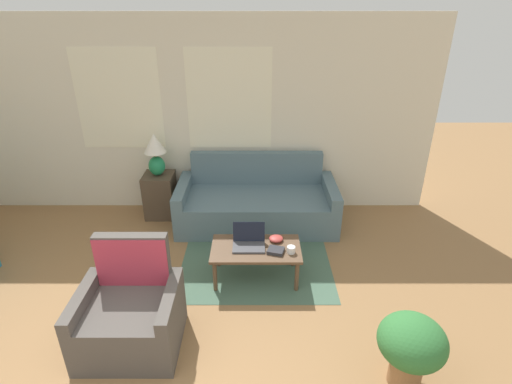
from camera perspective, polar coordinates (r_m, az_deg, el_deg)
wall_back at (r=5.48m, az=-10.55°, el=10.41°), size 6.75×0.06×2.60m
rug at (r=4.90m, az=-0.06°, el=-7.87°), size 1.69×2.04×0.01m
couch at (r=5.33m, az=0.05°, el=-1.66°), size 2.06×0.93×0.87m
armchair at (r=3.74m, az=-17.44°, el=-16.42°), size 0.83×0.71×0.93m
side_table at (r=5.62m, az=-13.56°, el=-0.44°), size 0.40×0.40×0.61m
table_lamp at (r=5.38m, az=-14.26°, el=5.63°), size 0.29×0.29×0.57m
coffee_table at (r=4.24m, az=-0.06°, el=-8.44°), size 0.94×0.52×0.38m
laptop at (r=4.22m, az=-1.08°, el=-7.06°), size 0.34×0.27×0.22m
cup_navy at (r=4.13m, az=4.98°, el=-8.20°), size 0.09×0.09×0.07m
snack_bowl at (r=4.32m, az=2.83°, el=-6.65°), size 0.15×0.15×0.05m
book_red at (r=4.14m, az=2.79°, el=-8.35°), size 0.19×0.18×0.04m
potted_plant at (r=3.40m, az=21.24°, el=-19.73°), size 0.51×0.51×0.63m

